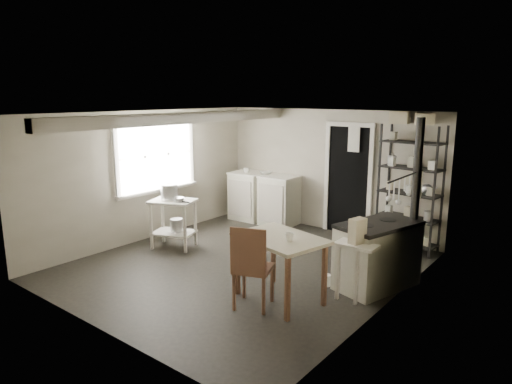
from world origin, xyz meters
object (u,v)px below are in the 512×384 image
Objects in this scene: shelf_rack at (409,194)px; prep_table at (174,225)px; work_table at (280,271)px; chair at (253,269)px; stockpot at (169,193)px; stove at (377,256)px; flour_sack at (383,235)px; base_cabinets at (264,199)px.

prep_table is at bearing -137.66° from shelf_rack.
work_table is 0.39m from chair.
stockpot reaches higher than prep_table.
stove is 1.08× the size of chair.
chair is 3.08m from flour_sack.
flour_sack is at bearing 125.77° from stove.
stockpot is 0.60× the size of flour_sack.
base_cabinets is at bearing 84.55° from prep_table.
stockpot is at bearing -138.23° from shelf_rack.
shelf_rack is 3.37m from chair.
prep_table is 3.46m from stove.
chair reaches higher than work_table.
stockpot is 0.29× the size of chair.
stockpot reaches higher than flour_sack.
flour_sack is (2.84, 2.14, -0.16)m from prep_table.
chair reaches higher than flour_sack.
shelf_rack is at bearing 36.68° from prep_table.
stove is 1.66m from flour_sack.
chair is at bearing -20.13° from prep_table.
stockpot is 0.28× the size of work_table.
work_table is 2.71m from flour_sack.
stove is at bearing 55.19° from work_table.
prep_table is at bearing -143.04° from flour_sack.
prep_table is 3.56m from flour_sack.
stockpot is at bearing -175.81° from prep_table.
work_table is (2.61, -0.56, -0.02)m from prep_table.
chair is at bearing -97.17° from flour_sack.
stove is (3.19, -1.67, -0.02)m from base_cabinets.
stockpot is at bearing -100.08° from base_cabinets.
work_table is at bearing -11.62° from stockpot.
shelf_rack reaches higher than stockpot.
work_table is at bearing -95.08° from shelf_rack.
prep_table is at bearing -98.27° from base_cabinets.
stockpot is (-0.07, -0.01, 0.54)m from prep_table.
stove is at bearing 36.84° from chair.
chair is (2.25, -3.16, 0.03)m from base_cabinets.
flour_sack is at bearing -140.24° from shelf_rack.
shelf_rack reaches higher than chair.
flour_sack is (0.23, 2.70, -0.14)m from work_table.
flour_sack is at bearing -5.46° from base_cabinets.
prep_table is 0.54m from stockpot.
shelf_rack is (3.16, 2.36, 0.55)m from prep_table.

